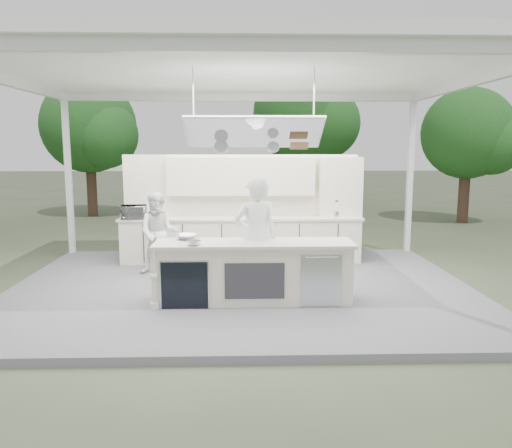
{
  "coord_description": "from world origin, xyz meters",
  "views": [
    {
      "loc": [
        0.0,
        -8.51,
        2.53
      ],
      "look_at": [
        0.27,
        0.4,
        1.15
      ],
      "focal_mm": 35.0,
      "sensor_mm": 36.0,
      "label": 1
    }
  ],
  "objects_px": {
    "head_chef": "(256,238)",
    "demo_island": "(253,272)",
    "sous_chef": "(159,233)",
    "back_counter": "(241,239)"
  },
  "relations": [
    {
      "from": "demo_island",
      "to": "sous_chef",
      "type": "relative_size",
      "value": 1.98
    },
    {
      "from": "back_counter",
      "to": "sous_chef",
      "type": "relative_size",
      "value": 3.24
    },
    {
      "from": "head_chef",
      "to": "demo_island",
      "type": "bearing_deg",
      "value": 61.98
    },
    {
      "from": "back_counter",
      "to": "sous_chef",
      "type": "distance_m",
      "value": 1.89
    },
    {
      "from": "demo_island",
      "to": "head_chef",
      "type": "height_order",
      "value": "head_chef"
    },
    {
      "from": "back_counter",
      "to": "head_chef",
      "type": "distance_m",
      "value": 2.66
    },
    {
      "from": "head_chef",
      "to": "sous_chef",
      "type": "height_order",
      "value": "head_chef"
    },
    {
      "from": "head_chef",
      "to": "sous_chef",
      "type": "xyz_separation_m",
      "value": [
        -1.81,
        1.6,
        -0.19
      ]
    },
    {
      "from": "demo_island",
      "to": "back_counter",
      "type": "relative_size",
      "value": 0.61
    },
    {
      "from": "demo_island",
      "to": "sous_chef",
      "type": "bearing_deg",
      "value": 133.99
    }
  ]
}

